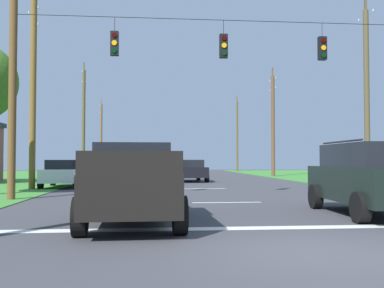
# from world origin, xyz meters

# --- Properties ---
(ground_plane) EXTENTS (120.00, 120.00, 0.00)m
(ground_plane) POSITION_xyz_m (0.00, 0.00, 0.00)
(ground_plane) COLOR #3D3D42
(stop_bar_stripe) EXTENTS (14.00, 0.45, 0.01)m
(stop_bar_stripe) POSITION_xyz_m (0.00, 2.66, 0.00)
(stop_bar_stripe) COLOR white
(stop_bar_stripe) RESTS_ON ground
(lane_dash_0) EXTENTS (2.50, 0.15, 0.01)m
(lane_dash_0) POSITION_xyz_m (0.00, 8.66, 0.00)
(lane_dash_0) COLOR white
(lane_dash_0) RESTS_ON ground
(lane_dash_1) EXTENTS (2.50, 0.15, 0.01)m
(lane_dash_1) POSITION_xyz_m (0.00, 16.40, 0.00)
(lane_dash_1) COLOR white
(lane_dash_1) RESTS_ON ground
(lane_dash_2) EXTENTS (2.50, 0.15, 0.01)m
(lane_dash_2) POSITION_xyz_m (0.00, 24.64, 0.00)
(lane_dash_2) COLOR white
(lane_dash_2) RESTS_ON ground
(lane_dash_3) EXTENTS (2.50, 0.15, 0.01)m
(lane_dash_3) POSITION_xyz_m (0.00, 32.33, 0.00)
(lane_dash_3) COLOR white
(lane_dash_3) RESTS_ON ground
(lane_dash_4) EXTENTS (2.50, 0.15, 0.01)m
(lane_dash_4) POSITION_xyz_m (0.00, 39.02, 0.00)
(lane_dash_4) COLOR white
(lane_dash_4) RESTS_ON ground
(overhead_signal_span) EXTENTS (16.65, 0.31, 7.70)m
(overhead_signal_span) POSITION_xyz_m (0.18, 10.34, 4.19)
(overhead_signal_span) COLOR brown
(overhead_signal_span) RESTS_ON ground
(pickup_truck) EXTENTS (2.40, 5.45, 1.95)m
(pickup_truck) POSITION_xyz_m (-3.18, 3.81, 0.97)
(pickup_truck) COLOR black
(pickup_truck) RESTS_ON ground
(suv_black) EXTENTS (2.36, 4.87, 2.05)m
(suv_black) POSITION_xyz_m (3.35, 4.71, 1.06)
(suv_black) COLOR black
(suv_black) RESTS_ON ground
(distant_car_crossing_white) EXTENTS (2.06, 4.32, 1.52)m
(distant_car_crossing_white) POSITION_xyz_m (-7.50, 18.14, 0.79)
(distant_car_crossing_white) COLOR silver
(distant_car_crossing_white) RESTS_ON ground
(distant_car_oncoming) EXTENTS (2.34, 4.45, 1.52)m
(distant_car_oncoming) POSITION_xyz_m (0.03, 24.12, 0.79)
(distant_car_oncoming) COLOR black
(distant_car_oncoming) RESTS_ON ground
(utility_pole_mid_right) EXTENTS (0.28, 1.69, 10.06)m
(utility_pole_mid_right) POSITION_xyz_m (8.60, 15.29, 4.89)
(utility_pole_mid_right) COLOR brown
(utility_pole_mid_right) RESTS_ON ground
(utility_pole_far_right) EXTENTS (0.33, 1.99, 9.96)m
(utility_pole_far_right) POSITION_xyz_m (8.39, 32.73, 4.84)
(utility_pole_far_right) COLOR brown
(utility_pole_far_right) RESTS_ON ground
(utility_pole_near_left) EXTENTS (0.28, 1.54, 9.86)m
(utility_pole_near_left) POSITION_xyz_m (8.49, 50.25, 4.83)
(utility_pole_near_left) COLOR brown
(utility_pole_near_left) RESTS_ON ground
(utility_pole_far_left) EXTENTS (0.32, 1.96, 10.78)m
(utility_pole_far_left) POSITION_xyz_m (-8.80, 16.51, 5.29)
(utility_pole_far_left) COLOR brown
(utility_pole_far_left) RESTS_ON ground
(utility_pole_distant_right) EXTENTS (0.29, 1.88, 10.31)m
(utility_pole_distant_right) POSITION_xyz_m (-8.72, 33.71, 5.10)
(utility_pole_distant_right) COLOR brown
(utility_pole_distant_right) RESTS_ON ground
(utility_pole_distant_left) EXTENTS (0.29, 1.88, 9.32)m
(utility_pole_distant_left) POSITION_xyz_m (-8.97, 50.53, 4.58)
(utility_pole_distant_left) COLOR brown
(utility_pole_distant_left) RESTS_ON ground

